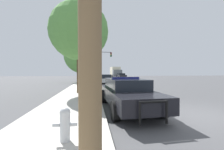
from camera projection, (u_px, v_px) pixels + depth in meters
The scene contains 10 objects.
ground_plane at pixel (195, 115), 6.01m from camera, with size 110.00×110.00×0.00m, color #474749.
sidewalk_left at pixel (64, 118), 5.36m from camera, with size 3.00×110.00×0.13m.
police_car at pixel (127, 92), 7.09m from camera, with size 2.30×5.42×1.49m.
fire_hydrant at pixel (65, 123), 3.46m from camera, with size 0.55×0.24×0.79m.
traffic_light at pixel (99, 60), 29.55m from camera, with size 4.11×0.35×5.63m.
car_background_midblock at pixel (105, 79), 20.83m from camera, with size 2.20×4.41×1.35m.
car_background_oncoming at pixel (121, 76), 35.01m from camera, with size 2.01×4.01×1.38m.
box_truck at pixel (115, 72), 40.94m from camera, with size 2.54×7.04×3.03m.
tree_sidewalk_mid at pixel (82, 55), 24.15m from camera, with size 5.84×5.84×7.17m.
tree_sidewalk_near at pixel (79, 31), 11.27m from camera, with size 4.43×4.43×6.90m.
Camera 1 is at (-4.06, -5.50, 1.75)m, focal length 24.00 mm.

